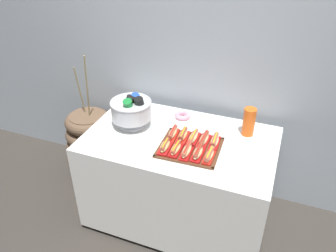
# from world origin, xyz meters

# --- Properties ---
(ground_plane) EXTENTS (10.00, 10.00, 0.00)m
(ground_plane) POSITION_xyz_m (0.00, 0.00, 0.00)
(ground_plane) COLOR #38332D
(back_wall) EXTENTS (6.00, 0.10, 2.60)m
(back_wall) POSITION_xyz_m (0.00, 0.55, 1.30)
(back_wall) COLOR #9EA8B2
(back_wall) RESTS_ON ground_plane
(buffet_table) EXTENTS (1.34, 0.82, 0.77)m
(buffet_table) POSITION_xyz_m (0.00, 0.00, 0.41)
(buffet_table) COLOR white
(buffet_table) RESTS_ON ground_plane
(floor_vase) EXTENTS (0.48, 0.48, 1.20)m
(floor_vase) POSITION_xyz_m (-0.95, 0.25, 0.30)
(floor_vase) COLOR brown
(floor_vase) RESTS_ON ground_plane
(serving_tray) EXTENTS (0.42, 0.38, 0.01)m
(serving_tray) POSITION_xyz_m (0.10, -0.09, 0.78)
(serving_tray) COLOR #56331E
(serving_tray) RESTS_ON buffet_table
(hot_dog_0) EXTENTS (0.07, 0.16, 0.06)m
(hot_dog_0) POSITION_xyz_m (-0.04, -0.18, 0.81)
(hot_dog_0) COLOR red
(hot_dog_0) RESTS_ON serving_tray
(hot_dog_1) EXTENTS (0.06, 0.16, 0.05)m
(hot_dog_1) POSITION_xyz_m (0.03, -0.18, 0.80)
(hot_dog_1) COLOR #B21414
(hot_dog_1) RESTS_ON serving_tray
(hot_dog_2) EXTENTS (0.07, 0.18, 0.06)m
(hot_dog_2) POSITION_xyz_m (0.11, -0.17, 0.81)
(hot_dog_2) COLOR #B21414
(hot_dog_2) RESTS_ON serving_tray
(hot_dog_3) EXTENTS (0.07, 0.16, 0.06)m
(hot_dog_3) POSITION_xyz_m (0.18, -0.17, 0.81)
(hot_dog_3) COLOR #B21414
(hot_dog_3) RESTS_ON serving_tray
(hot_dog_4) EXTENTS (0.06, 0.16, 0.06)m
(hot_dog_4) POSITION_xyz_m (0.26, -0.17, 0.81)
(hot_dog_4) COLOR red
(hot_dog_4) RESTS_ON serving_tray
(hot_dog_5) EXTENTS (0.07, 0.18, 0.06)m
(hot_dog_5) POSITION_xyz_m (-0.05, -0.01, 0.81)
(hot_dog_5) COLOR red
(hot_dog_5) RESTS_ON serving_tray
(hot_dog_6) EXTENTS (0.08, 0.17, 0.06)m
(hot_dog_6) POSITION_xyz_m (0.02, -0.01, 0.81)
(hot_dog_6) COLOR red
(hot_dog_6) RESTS_ON serving_tray
(hot_dog_7) EXTENTS (0.06, 0.18, 0.06)m
(hot_dog_7) POSITION_xyz_m (0.10, -0.01, 0.80)
(hot_dog_7) COLOR red
(hot_dog_7) RESTS_ON serving_tray
(hot_dog_8) EXTENTS (0.07, 0.18, 0.06)m
(hot_dog_8) POSITION_xyz_m (0.17, -0.01, 0.80)
(hot_dog_8) COLOR red
(hot_dog_8) RESTS_ON serving_tray
(hot_dog_9) EXTENTS (0.07, 0.17, 0.06)m
(hot_dog_9) POSITION_xyz_m (0.25, -0.00, 0.81)
(hot_dog_9) COLOR #B21414
(hot_dog_9) RESTS_ON serving_tray
(punch_bowl) EXTENTS (0.30, 0.30, 0.26)m
(punch_bowl) POSITION_xyz_m (-0.39, 0.03, 0.91)
(punch_bowl) COLOR silver
(punch_bowl) RESTS_ON buffet_table
(cup_stack) EXTENTS (0.09, 0.09, 0.21)m
(cup_stack) POSITION_xyz_m (0.43, 0.22, 0.88)
(cup_stack) COLOR #EA5B19
(cup_stack) RESTS_ON buffet_table
(donut) EXTENTS (0.12, 0.12, 0.04)m
(donut) POSITION_xyz_m (-0.08, 0.28, 0.79)
(donut) COLOR pink
(donut) RESTS_ON buffet_table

